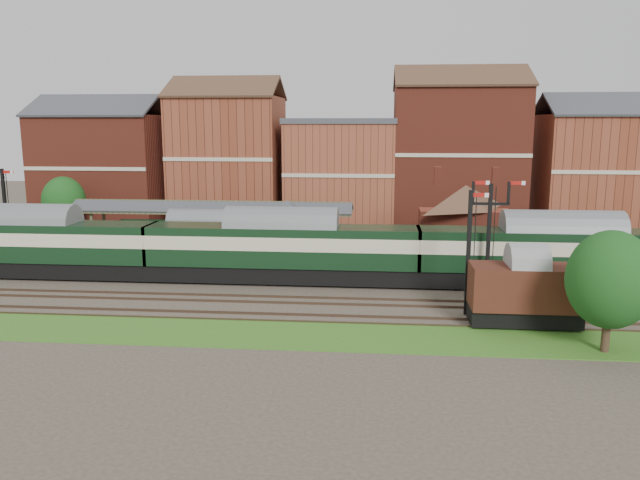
# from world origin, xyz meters

# --- Properties ---
(ground) EXTENTS (160.00, 160.00, 0.00)m
(ground) POSITION_xyz_m (0.00, 0.00, 0.00)
(ground) COLOR #473D33
(ground) RESTS_ON ground
(grass_back) EXTENTS (90.00, 4.50, 0.06)m
(grass_back) POSITION_xyz_m (0.00, 16.00, 0.03)
(grass_back) COLOR #2D6619
(grass_back) RESTS_ON ground
(grass_front) EXTENTS (90.00, 5.00, 0.06)m
(grass_front) POSITION_xyz_m (0.00, -12.00, 0.03)
(grass_front) COLOR #2D6619
(grass_front) RESTS_ON ground
(fence) EXTENTS (90.00, 0.12, 1.50)m
(fence) POSITION_xyz_m (0.00, 18.00, 0.75)
(fence) COLOR #193823
(fence) RESTS_ON ground
(platform) EXTENTS (55.00, 3.40, 1.00)m
(platform) POSITION_xyz_m (-5.00, 9.75, 0.50)
(platform) COLOR #2D2D2D
(platform) RESTS_ON ground
(signal_box) EXTENTS (5.40, 5.40, 6.00)m
(signal_box) POSITION_xyz_m (-3.00, 3.25, 3.19)
(signal_box) COLOR #5A6648
(signal_box) RESTS_ON ground
(brick_hut) EXTENTS (3.20, 2.64, 2.94)m
(brick_hut) POSITION_xyz_m (5.00, 3.25, 1.20)
(brick_hut) COLOR brown
(brick_hut) RESTS_ON ground
(station_building) EXTENTS (8.10, 8.10, 5.90)m
(station_building) POSITION_xyz_m (12.00, 9.75, 3.96)
(station_building) COLOR maroon
(station_building) RESTS_ON platform
(canopy) EXTENTS (26.00, 3.89, 4.08)m
(canopy) POSITION_xyz_m (-11.00, 9.75, 4.58)
(canopy) COLOR #4A4C2F
(canopy) RESTS_ON platform
(semaphore_bracket) EXTENTS (3.60, 0.25, 8.18)m
(semaphore_bracket) POSITION_xyz_m (12.04, -2.50, 4.63)
(semaphore_bracket) COLOR black
(semaphore_bracket) RESTS_ON ground
(semaphore_platform_end) EXTENTS (1.23, 0.25, 8.00)m
(semaphore_platform_end) POSITION_xyz_m (-29.98, 8.00, 4.16)
(semaphore_platform_end) COLOR black
(semaphore_platform_end) RESTS_ON ground
(semaphore_siding) EXTENTS (1.23, 0.25, 8.00)m
(semaphore_siding) POSITION_xyz_m (10.02, -7.00, 4.16)
(semaphore_siding) COLOR black
(semaphore_siding) RESTS_ON ground
(town_backdrop) EXTENTS (69.00, 10.00, 16.00)m
(town_backdrop) POSITION_xyz_m (-0.18, 25.00, 7.00)
(town_backdrop) COLOR maroon
(town_backdrop) RESTS_ON ground
(dmu_train) EXTENTS (61.79, 3.24, 4.75)m
(dmu_train) POSITION_xyz_m (-2.95, 0.00, 2.75)
(dmu_train) COLOR black
(dmu_train) RESTS_ON ground
(platform_railcar) EXTENTS (16.50, 2.60, 3.80)m
(platform_railcar) POSITION_xyz_m (-10.48, 6.50, 2.24)
(platform_railcar) COLOR black
(platform_railcar) RESTS_ON ground
(goods_van_a) EXTENTS (6.47, 2.80, 3.93)m
(goods_van_a) POSITION_xyz_m (13.15, -9.00, 2.22)
(goods_van_a) COLOR black
(goods_van_a) RESTS_ON ground
(tree_far) EXTENTS (4.54, 4.54, 6.63)m
(tree_far) POSITION_xyz_m (16.47, -13.19, 4.00)
(tree_far) COLOR #382619
(tree_far) RESTS_ON ground
(tree_back) EXTENTS (4.49, 4.49, 6.56)m
(tree_back) POSITION_xyz_m (-28.99, 16.90, 3.96)
(tree_back) COLOR #382619
(tree_back) RESTS_ON ground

